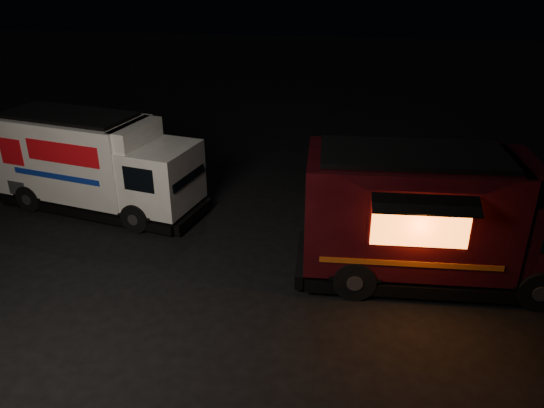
{
  "coord_description": "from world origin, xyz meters",
  "views": [
    {
      "loc": [
        3.92,
        -9.67,
        6.68
      ],
      "look_at": [
        2.1,
        2.0,
        1.11
      ],
      "focal_mm": 35.0,
      "sensor_mm": 36.0,
      "label": 1
    }
  ],
  "objects": [
    {
      "name": "red_truck",
      "position": [
        6.07,
        1.1,
        1.49
      ],
      "size": [
        6.53,
        2.7,
        2.98
      ],
      "primitive_type": null,
      "rotation": [
        0.0,
        0.0,
        0.05
      ],
      "color": "#3A0A0E",
      "rests_on": "ground"
    },
    {
      "name": "ground",
      "position": [
        0.0,
        0.0,
        0.0
      ],
      "size": [
        80.0,
        80.0,
        0.0
      ],
      "primitive_type": "plane",
      "color": "black",
      "rests_on": "ground"
    },
    {
      "name": "white_truck",
      "position": [
        -3.04,
        3.35,
        1.37
      ],
      "size": [
        6.33,
        3.26,
        2.74
      ],
      "primitive_type": null,
      "rotation": [
        0.0,
        0.0,
        -0.21
      ],
      "color": "white",
      "rests_on": "ground"
    }
  ]
}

